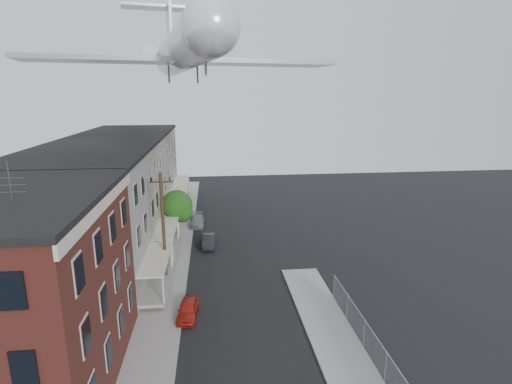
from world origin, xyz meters
TOP-DOWN VIEW (x-y plane):
  - sidewalk_left at (-5.50, 24.00)m, footprint 3.00×62.00m
  - sidewalk_right at (5.50, 6.00)m, footprint 3.00×26.00m
  - curb_left at (-4.05, 24.00)m, footprint 0.15×62.00m
  - curb_right at (4.05, 6.00)m, footprint 0.15×26.00m
  - corner_building at (-12.00, 7.00)m, footprint 10.31×12.30m
  - row_house_a at (-11.96, 16.50)m, footprint 11.98×7.00m
  - row_house_b at (-11.96, 23.50)m, footprint 11.98×7.00m
  - row_house_c at (-11.96, 30.50)m, footprint 11.98×7.00m
  - row_house_d at (-11.96, 37.50)m, footprint 11.98×7.00m
  - row_house_e at (-11.96, 44.50)m, footprint 11.98×7.00m
  - chainlink_fence at (7.00, 5.00)m, footprint 0.06×18.06m
  - utility_pole at (-5.60, 18.00)m, footprint 1.80×0.26m
  - street_tree at (-5.27, 27.92)m, footprint 3.22×3.20m
  - car_near at (-3.60, 12.67)m, footprint 1.56×3.31m
  - car_mid at (-2.25, 25.40)m, footprint 1.29×3.55m
  - car_far at (-3.60, 32.06)m, footprint 1.61×3.88m
  - airplane at (-3.73, 21.29)m, footprint 23.08×26.36m

SIDE VIEW (x-z plane):
  - sidewalk_left at x=-5.50m, z-range 0.00..0.12m
  - sidewalk_right at x=5.50m, z-range 0.00..0.12m
  - curb_left at x=-4.05m, z-range 0.00..0.14m
  - curb_right at x=4.05m, z-range 0.00..0.14m
  - car_near at x=-3.60m, z-range 0.00..1.10m
  - car_far at x=-3.60m, z-range 0.00..1.12m
  - car_mid at x=-2.25m, z-range 0.00..1.16m
  - chainlink_fence at x=7.00m, z-range 0.05..1.95m
  - street_tree at x=-5.27m, z-range 0.85..6.05m
  - utility_pole at x=-5.60m, z-range 0.17..9.17m
  - row_house_a at x=-11.96m, z-range -0.02..10.28m
  - row_house_b at x=-11.96m, z-range -0.02..10.28m
  - row_house_c at x=-11.96m, z-range -0.02..10.28m
  - row_house_d at x=-11.96m, z-range -0.02..10.28m
  - row_house_e at x=-11.96m, z-range -0.02..10.28m
  - corner_building at x=-12.00m, z-range -0.91..11.24m
  - airplane at x=-3.73m, z-range 14.32..21.90m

